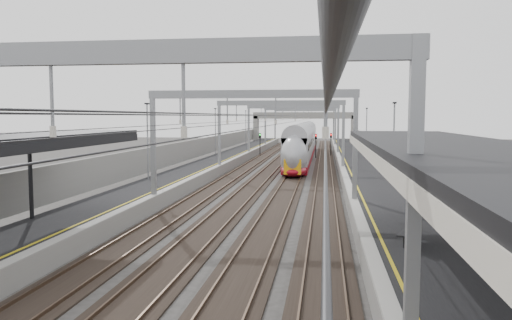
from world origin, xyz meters
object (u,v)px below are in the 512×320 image
(overbridge, at_px, (304,120))
(bench, at_px, (411,229))
(signal_green, at_px, (260,140))
(train, at_px, (303,145))

(overbridge, bearing_deg, bench, -84.91)
(bench, xyz_separation_m, signal_green, (-13.08, 54.62, 0.82))
(bench, relative_size, signal_green, 0.56)
(overbridge, relative_size, train, 0.46)
(bench, bearing_deg, train, 97.45)
(bench, distance_m, signal_green, 56.17)
(bench, bearing_deg, signal_green, 103.47)
(overbridge, height_order, bench, overbridge)
(overbridge, relative_size, signal_green, 6.33)
(overbridge, xyz_separation_m, signal_green, (-5.20, -33.91, -2.89))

